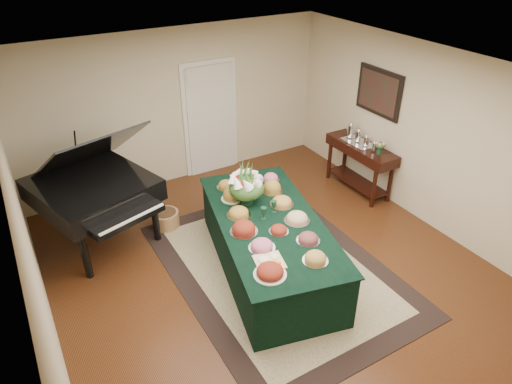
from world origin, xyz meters
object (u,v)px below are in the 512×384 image
floral_centerpiece (246,184)px  mahogany_sideboard (361,155)px  buffet_table (269,244)px  grand_piano (93,188)px

floral_centerpiece → mahogany_sideboard: 2.62m
buffet_table → mahogany_sideboard: (2.49, 1.04, 0.27)m
mahogany_sideboard → buffet_table: bearing=-157.3°
mahogany_sideboard → grand_piano: bearing=169.9°
floral_centerpiece → mahogany_sideboard: floral_centerpiece is taller
buffet_table → floral_centerpiece: size_ratio=5.94×
grand_piano → mahogany_sideboard: bearing=-10.1°
floral_centerpiece → buffet_table: bearing=-85.7°
buffet_table → floral_centerpiece: floral_centerpiece is taller
buffet_table → grand_piano: (-1.80, 1.80, 0.49)m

